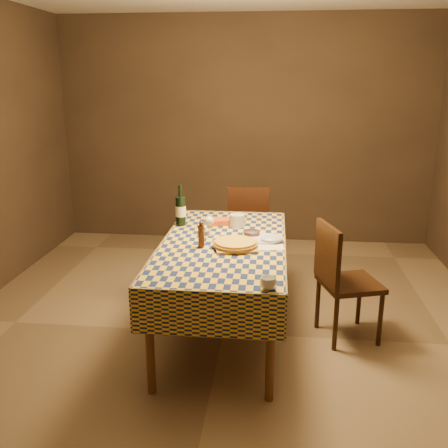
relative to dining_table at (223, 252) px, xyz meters
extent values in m
plane|color=brown|center=(0.00, 0.00, -0.69)|extent=(5.00, 5.00, 0.00)
cube|color=#34271D|center=(0.00, 2.50, 0.66)|extent=(4.50, 0.10, 2.70)
cube|color=#34271D|center=(0.00, -2.50, 0.66)|extent=(4.50, 0.10, 2.70)
cylinder|color=brown|center=(-0.38, -0.83, -0.32)|extent=(0.06, 0.06, 0.75)
cylinder|color=brown|center=(0.38, -0.83, -0.32)|extent=(0.06, 0.06, 0.75)
cylinder|color=brown|center=(-0.38, 0.83, -0.32)|extent=(0.06, 0.06, 0.75)
cylinder|color=brown|center=(0.38, 0.83, -0.32)|extent=(0.06, 0.06, 0.75)
cube|color=brown|center=(0.00, 0.00, 0.05)|extent=(0.90, 1.80, 0.03)
cube|color=olive|center=(0.00, 0.00, 0.07)|extent=(0.92, 1.82, 0.02)
cube|color=olive|center=(0.00, -0.92, -0.07)|extent=(0.94, 0.01, 0.30)
cube|color=olive|center=(0.00, 0.92, -0.07)|extent=(0.94, 0.01, 0.30)
cube|color=olive|center=(-0.47, 0.00, -0.07)|extent=(0.01, 1.84, 0.30)
cube|color=olive|center=(0.47, 0.00, -0.07)|extent=(0.01, 1.84, 0.30)
cube|color=#A2824C|center=(0.10, -0.12, 0.09)|extent=(0.36, 0.36, 0.02)
cylinder|color=#8E5A17|center=(0.10, -0.12, 0.10)|extent=(0.41, 0.41, 0.02)
cylinder|color=gold|center=(0.10, -0.12, 0.12)|extent=(0.37, 0.37, 0.01)
cylinder|color=#482010|center=(-0.15, -0.12, 0.16)|extent=(0.05, 0.05, 0.16)
sphere|color=#482010|center=(-0.15, -0.12, 0.26)|extent=(0.04, 0.04, 0.04)
imported|color=#59414A|center=(0.20, 0.18, 0.10)|extent=(0.17, 0.17, 0.04)
cylinder|color=silver|center=(-0.13, 0.17, 0.08)|extent=(0.09, 0.09, 0.00)
cylinder|color=silver|center=(-0.13, 0.17, 0.12)|extent=(0.01, 0.01, 0.07)
sphere|color=silver|center=(-0.13, 0.17, 0.19)|extent=(0.08, 0.08, 0.08)
ellipsoid|color=#40070B|center=(-0.13, 0.17, 0.18)|extent=(0.05, 0.05, 0.03)
cylinder|color=black|center=(-0.41, 0.42, 0.20)|extent=(0.09, 0.09, 0.25)
cylinder|color=black|center=(-0.41, 0.42, 0.37)|extent=(0.03, 0.03, 0.10)
cylinder|color=#ECE4C9|center=(-0.41, 0.42, 0.20)|extent=(0.09, 0.09, 0.09)
cylinder|color=silver|center=(0.07, 0.43, 0.13)|extent=(0.16, 0.16, 0.10)
cube|color=#BF4919|center=(-0.09, 0.48, 0.10)|extent=(0.21, 0.18, 0.05)
cylinder|color=silver|center=(0.32, 0.09, 0.08)|extent=(0.28, 0.28, 0.01)
imported|color=silver|center=(0.36, -0.85, 0.11)|extent=(0.10, 0.10, 0.08)
cube|color=silver|center=(0.31, -0.05, 0.08)|extent=(0.30, 0.25, 0.00)
ellipsoid|color=#A6B4D4|center=(0.36, 0.03, 0.10)|extent=(0.18, 0.14, 0.05)
cube|color=black|center=(0.12, 1.46, -0.24)|extent=(0.42, 0.42, 0.04)
cube|color=black|center=(0.12, 1.26, 0.01)|extent=(0.42, 0.04, 0.46)
cylinder|color=black|center=(0.30, 1.64, -0.48)|extent=(0.04, 0.04, 0.43)
cylinder|color=black|center=(-0.06, 1.65, -0.48)|extent=(0.04, 0.04, 0.43)
cylinder|color=black|center=(0.30, 1.28, -0.48)|extent=(0.04, 0.04, 0.43)
cylinder|color=black|center=(-0.06, 1.29, -0.48)|extent=(0.04, 0.04, 0.43)
cube|color=black|center=(0.98, 0.06, -0.24)|extent=(0.52, 0.52, 0.04)
cube|color=black|center=(0.79, 0.00, 0.01)|extent=(0.16, 0.41, 0.46)
cylinder|color=black|center=(1.20, -0.06, -0.48)|extent=(0.04, 0.04, 0.43)
cylinder|color=black|center=(1.10, 0.28, -0.48)|extent=(0.04, 0.04, 0.43)
cylinder|color=black|center=(0.86, -0.17, -0.48)|extent=(0.04, 0.04, 0.43)
cylinder|color=black|center=(0.75, 0.18, -0.48)|extent=(0.04, 0.04, 0.43)
camera|label=1|loc=(0.38, -3.58, 1.27)|focal=40.00mm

